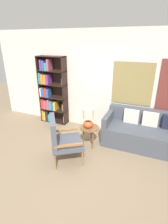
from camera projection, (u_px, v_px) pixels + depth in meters
name	position (u px, v px, depth m)	size (l,w,h in m)	color
ground_plane	(59.00, 167.00, 3.60)	(14.00, 14.00, 0.00)	#847056
wall_back	(97.00, 82.00, 4.77)	(6.40, 0.08, 2.70)	silver
bookshelf	(50.00, 92.00, 5.28)	(0.85, 0.30, 2.01)	black
armchair	(60.00, 137.00, 3.62)	(0.90, 0.91, 0.99)	olive
couch	(148.00, 133.00, 4.22)	(2.07, 0.89, 0.84)	#474C56
side_table	(89.00, 130.00, 4.13)	(0.46, 0.46, 0.53)	brown
table_lamp	(88.00, 118.00, 3.98)	(0.25, 0.25, 0.47)	#C65128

